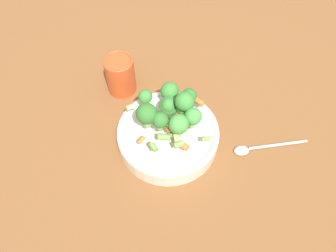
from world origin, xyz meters
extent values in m
plane|color=brown|center=(0.00, 0.00, 0.00)|extent=(3.00, 3.00, 0.00)
cylinder|color=silver|center=(0.00, 0.00, 0.02)|extent=(0.24, 0.24, 0.04)
torus|color=silver|center=(0.00, 0.00, 0.04)|extent=(0.24, 0.24, 0.01)
cylinder|color=#8CB766|center=(-0.04, 0.00, 0.06)|extent=(0.02, 0.02, 0.02)
sphere|color=#3D8438|center=(-0.04, 0.00, 0.08)|extent=(0.05, 0.05, 0.05)
cylinder|color=#8CB766|center=(-0.08, 0.00, 0.06)|extent=(0.02, 0.02, 0.02)
sphere|color=#3D8438|center=(-0.08, 0.00, 0.09)|extent=(0.04, 0.04, 0.04)
cylinder|color=#8CB766|center=(0.02, -0.02, 0.09)|extent=(0.01, 0.01, 0.02)
sphere|color=#33722D|center=(0.02, -0.02, 0.12)|extent=(0.04, 0.04, 0.04)
cylinder|color=#8CB766|center=(-0.05, -0.05, 0.08)|extent=(0.01, 0.01, 0.01)
sphere|color=#3D8438|center=(-0.05, -0.05, 0.10)|extent=(0.03, 0.03, 0.03)
cylinder|color=#8CB766|center=(0.01, -0.04, 0.10)|extent=(0.02, 0.02, 0.02)
sphere|color=#33722D|center=(0.01, -0.04, 0.13)|extent=(0.05, 0.05, 0.05)
cylinder|color=#8CB766|center=(0.02, -0.02, 0.09)|extent=(0.01, 0.01, 0.02)
sphere|color=#33722D|center=(0.02, -0.02, 0.12)|extent=(0.03, 0.03, 0.03)
cylinder|color=#8CB766|center=(-0.03, 0.03, 0.09)|extent=(0.02, 0.02, 0.02)
sphere|color=#3D8438|center=(-0.03, 0.03, 0.12)|extent=(0.04, 0.04, 0.04)
cylinder|color=#8CB766|center=(-0.04, 0.04, 0.07)|extent=(0.01, 0.01, 0.02)
sphere|color=#479342|center=(-0.04, 0.04, 0.09)|extent=(0.04, 0.04, 0.04)
cylinder|color=#8CB766|center=(-0.04, 0.00, 0.07)|extent=(0.01, 0.01, 0.02)
sphere|color=#3D8438|center=(-0.04, 0.00, 0.09)|extent=(0.03, 0.03, 0.03)
cylinder|color=#8CB766|center=(0.02, 0.02, 0.08)|extent=(0.02, 0.02, 0.02)
sphere|color=#479342|center=(0.02, 0.02, 0.11)|extent=(0.04, 0.04, 0.04)
cylinder|color=#8CB766|center=(-0.06, 0.05, 0.08)|extent=(0.01, 0.01, 0.01)
sphere|color=#33722D|center=(-0.06, 0.05, 0.10)|extent=(0.03, 0.03, 0.03)
cylinder|color=#8CB766|center=(0.00, 0.05, 0.08)|extent=(0.01, 0.01, 0.02)
sphere|color=#479342|center=(0.00, 0.05, 0.11)|extent=(0.04, 0.04, 0.04)
cylinder|color=#729E4C|center=(0.02, 0.01, 0.06)|extent=(0.02, 0.02, 0.01)
cylinder|color=#729E4C|center=(0.07, -0.03, 0.09)|extent=(0.02, 0.02, 0.01)
cylinder|color=beige|center=(-0.02, 0.05, 0.06)|extent=(0.02, 0.03, 0.01)
cylinder|color=#729E4C|center=(0.00, 0.01, 0.06)|extent=(0.03, 0.03, 0.01)
cylinder|color=beige|center=(-0.04, 0.00, 0.09)|extent=(0.03, 0.02, 0.01)
cylinder|color=#729E4C|center=(0.03, 0.09, 0.07)|extent=(0.01, 0.02, 0.01)
cylinder|color=beige|center=(-0.03, 0.05, 0.07)|extent=(0.03, 0.01, 0.01)
cylinder|color=#729E4C|center=(0.04, -0.01, 0.08)|extent=(0.02, 0.03, 0.01)
cylinder|color=orange|center=(-0.04, 0.02, 0.07)|extent=(0.03, 0.01, 0.01)
cylinder|color=beige|center=(-0.03, -0.09, 0.09)|extent=(0.02, 0.02, 0.01)
cylinder|color=orange|center=(0.05, -0.06, 0.08)|extent=(0.02, 0.02, 0.01)
cylinder|color=orange|center=(0.05, 0.04, 0.07)|extent=(0.02, 0.03, 0.01)
cylinder|color=beige|center=(0.04, 0.02, 0.08)|extent=(0.02, 0.01, 0.01)
cylinder|color=#729E4C|center=(0.01, -0.05, 0.09)|extent=(0.02, 0.02, 0.01)
cylinder|color=#729E4C|center=(0.06, 0.03, 0.08)|extent=(0.02, 0.02, 0.01)
cylinder|color=orange|center=(0.01, 0.01, 0.08)|extent=(0.03, 0.03, 0.01)
cylinder|color=orange|center=(-0.06, 0.07, 0.08)|extent=(0.03, 0.03, 0.01)
cylinder|color=#CC4C23|center=(-0.16, -0.13, 0.05)|extent=(0.08, 0.08, 0.10)
torus|color=#CC4C23|center=(-0.16, -0.13, 0.10)|extent=(0.08, 0.08, 0.01)
cylinder|color=silver|center=(0.00, 0.26, 0.01)|extent=(0.04, 0.14, 0.01)
ellipsoid|color=silver|center=(0.02, 0.18, 0.01)|extent=(0.03, 0.04, 0.01)
camera|label=1|loc=(0.41, 0.02, 0.68)|focal=35.00mm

